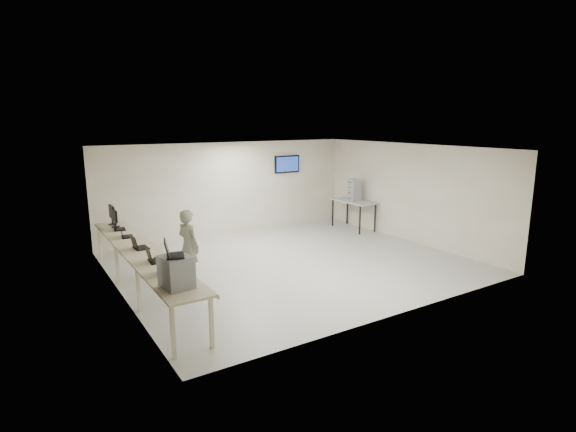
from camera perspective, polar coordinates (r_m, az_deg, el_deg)
room at (r=10.77m, az=0.55°, el=1.24°), size 8.01×7.01×2.81m
workbench at (r=9.46m, az=-18.11°, el=-4.55°), size 0.76×6.00×0.90m
equipment_box at (r=7.16m, az=-14.00°, el=-6.90°), size 0.48×0.53×0.50m
laptop_on_box at (r=7.04m, az=-14.56°, el=-4.49°), size 0.39×0.42×0.28m
laptop_0 at (r=7.87m, az=-15.52°, el=-6.62°), size 0.30×0.36×0.28m
laptop_1 at (r=8.56m, az=-16.74°, el=-5.17°), size 0.31×0.37×0.28m
laptop_2 at (r=9.52m, az=-18.50°, el=-3.54°), size 0.31×0.38×0.28m
laptop_3 at (r=10.54m, az=-20.03°, el=-2.21°), size 0.32×0.36×0.25m
laptop_4 at (r=11.31m, az=-20.88°, el=-1.32°), size 0.33×0.38×0.27m
monitor_near at (r=11.60m, az=-21.15°, el=-0.09°), size 0.19×0.43×0.42m
monitor_far at (r=11.90m, az=-21.45°, el=0.33°), size 0.21×0.48×0.48m
soldier at (r=9.83m, az=-12.51°, el=-3.76°), size 0.55×0.68×1.60m
side_table at (r=14.49m, az=8.34°, el=1.69°), size 0.72×1.55×0.93m
storage_bins at (r=14.41m, az=8.33°, el=3.31°), size 0.33×0.36×0.69m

